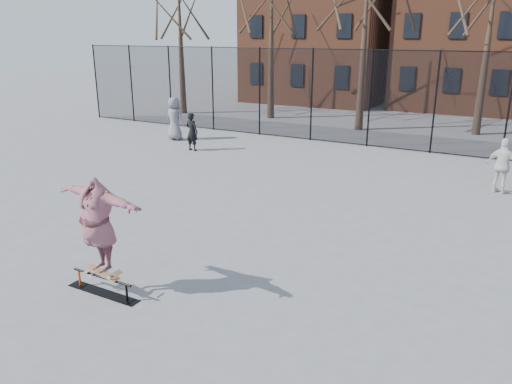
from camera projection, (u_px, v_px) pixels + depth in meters
The scene contains 9 objects.
ground at pixel (238, 280), 9.76m from camera, with size 100.00×100.00×0.00m, color slate.
skate_rail at pixel (103, 286), 9.21m from camera, with size 1.60×0.25×0.35m.
skateboard at pixel (103, 274), 9.11m from camera, with size 0.75×0.18×0.09m, color #95633B, non-canonical shape.
skater at pixel (98, 228), 8.83m from camera, with size 2.14×0.58×1.74m, color #633E9C.
bystander_grey at pixel (175, 119), 22.23m from camera, with size 0.93×0.61×1.91m, color slate.
bystander_black at pixel (192, 132), 20.25m from camera, with size 0.56×0.37×1.54m, color black.
bystander_white at pixel (503, 166), 14.79m from camera, with size 0.98×0.41×1.67m, color silver.
fence at pixel (404, 100), 19.97m from camera, with size 34.03×0.07×4.00m.
rowhouses at pixel (475, 7), 29.24m from camera, with size 29.00×7.00×13.00m.
Camera 1 is at (4.56, -7.50, 4.61)m, focal length 35.00 mm.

